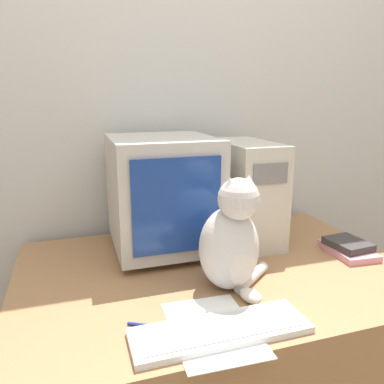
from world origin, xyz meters
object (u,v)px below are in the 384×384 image
Objects in this scene: cat at (232,242)px; pen at (157,327)px; book_stack at (348,248)px; computer_tower at (245,192)px; keyboard at (221,330)px; crt_monitor at (163,193)px.

pen is at bearing -169.03° from cat.
book_stack is at bearing -4.40° from cat.
computer_tower reaches higher than book_stack.
cat is 2.53× the size of pen.
keyboard is 2.08× the size of book_stack.
crt_monitor is 0.73m from book_stack.
book_stack is at bearing -21.68° from crt_monitor.
cat is 1.65× the size of book_stack.
pen is (-0.49, -0.51, -0.20)m from computer_tower.
book_stack is (0.65, 0.32, 0.01)m from keyboard.
crt_monitor is at bearing 90.64° from keyboard.
keyboard is at bearing -135.47° from cat.
crt_monitor is at bearing 74.37° from pen.
keyboard is at bearing -26.27° from pen.
computer_tower is 1.13× the size of cat.
computer_tower is at bearing 43.17° from cat.
pen is (-0.14, -0.50, -0.22)m from crt_monitor.
computer_tower is at bearing 139.65° from book_stack.
cat reaches higher than pen.
pen is at bearing -133.90° from computer_tower.
computer_tower is 0.89× the size of keyboard.
keyboard is 3.19× the size of pen.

